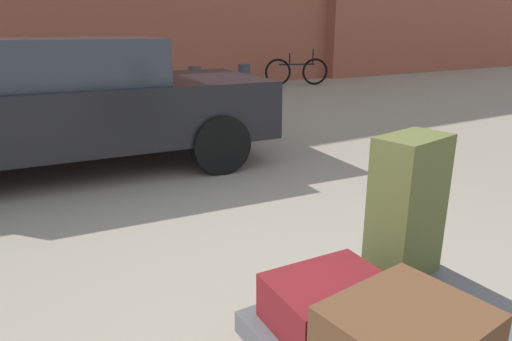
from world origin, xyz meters
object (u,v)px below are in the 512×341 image
suitcase_maroon_front_right (329,301)px  parked_car (62,102)px  bicycle_leaning (297,71)px  bollard_kerb_mid (244,80)px  bollard_kerb_near (195,83)px  suitcase_olive_rear_left (407,208)px  luggage_cart (402,339)px

suitcase_maroon_front_right → parked_car: (-0.39, 4.02, 0.32)m
bicycle_leaning → bollard_kerb_mid: (-2.24, -1.06, -0.01)m
parked_car → bollard_kerb_near: (3.28, 4.00, -0.40)m
suitcase_olive_rear_left → bicycle_leaning: (5.79, 8.96, -0.32)m
luggage_cart → suitcase_olive_rear_left: suitcase_olive_rear_left is taller
luggage_cart → suitcase_olive_rear_left: bearing=44.0°
suitcase_olive_rear_left → bollard_kerb_mid: 8.67m
luggage_cart → bollard_kerb_near: bollard_kerb_near is taller
luggage_cart → bollard_kerb_mid: 9.06m
luggage_cart → bollard_kerb_mid: bearing=64.8°
bollard_kerb_near → luggage_cart: bearing=-107.8°
suitcase_olive_rear_left → bollard_kerb_mid: size_ratio=0.98×
bicycle_leaning → bollard_kerb_mid: size_ratio=2.29×
bollard_kerb_mid → suitcase_olive_rear_left: bearing=-114.2°
parked_car → bicycle_leaning: 8.45m
luggage_cart → bollard_kerb_near: (2.64, 8.20, 0.09)m
suitcase_olive_rear_left → bollard_kerb_mid: (3.55, 7.90, -0.33)m
luggage_cart → suitcase_olive_rear_left: 0.61m
luggage_cart → parked_car: (-0.65, 4.20, 0.49)m
suitcase_maroon_front_right → bollard_kerb_near: (2.90, 8.02, -0.08)m
suitcase_maroon_front_right → bollard_kerb_near: size_ratio=0.67×
bollard_kerb_near → parked_car: bearing=-129.4°
suitcase_maroon_front_right → suitcase_olive_rear_left: 0.64m
bicycle_leaning → bollard_kerb_near: size_ratio=2.29×
bicycle_leaning → bollard_kerb_mid: 2.48m
suitcase_maroon_front_right → bollard_kerb_near: bearing=73.1°
suitcase_olive_rear_left → bollard_kerb_near: bearing=63.8°
suitcase_olive_rear_left → bollard_kerb_near: size_ratio=0.98×
bollard_kerb_mid → luggage_cart: bearing=-115.2°
suitcase_maroon_front_right → bollard_kerb_mid: bearing=65.7°
suitcase_maroon_front_right → bollard_kerb_mid: size_ratio=0.67×
bollard_kerb_near → bollard_kerb_mid: bearing=0.0°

